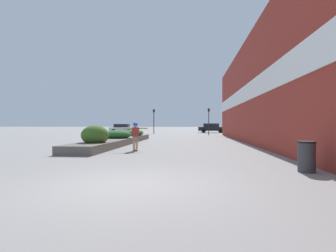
# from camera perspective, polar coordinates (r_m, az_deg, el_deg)

# --- Properties ---
(ground_plane) EXTENTS (300.00, 300.00, 0.00)m
(ground_plane) POSITION_cam_1_polar(r_m,az_deg,el_deg) (6.07, -9.49, -12.66)
(ground_plane) COLOR gray
(building_wall_right) EXTENTS (0.67, 38.00, 7.69)m
(building_wall_right) POSITION_cam_1_polar(r_m,az_deg,el_deg) (17.92, 19.12, 8.25)
(building_wall_right) COLOR maroon
(building_wall_right) RESTS_ON ground_plane
(planter_box) EXTENTS (1.89, 14.09, 1.32)m
(planter_box) POSITION_cam_1_polar(r_m,az_deg,el_deg) (18.56, -10.73, -2.68)
(planter_box) COLOR #605B54
(planter_box) RESTS_ON ground_plane
(skateboard) EXTENTS (0.41, 0.81, 0.09)m
(skateboard) POSITION_cam_1_polar(r_m,az_deg,el_deg) (13.79, -7.12, -5.07)
(skateboard) COLOR olive
(skateboard) RESTS_ON ground_plane
(skateboarder) EXTENTS (1.27, 0.45, 1.40)m
(skateboarder) POSITION_cam_1_polar(r_m,az_deg,el_deg) (13.74, -7.12, -1.47)
(skateboarder) COLOR tan
(skateboarder) RESTS_ON skateboard
(trash_bin) EXTENTS (0.49, 0.49, 0.89)m
(trash_bin) POSITION_cam_1_polar(r_m,az_deg,el_deg) (8.50, 27.94, -5.91)
(trash_bin) COLOR #38383D
(trash_bin) RESTS_ON ground_plane
(car_leftmost) EXTENTS (4.58, 2.01, 1.55)m
(car_leftmost) POSITION_cam_1_polar(r_m,az_deg,el_deg) (44.28, 9.49, -0.40)
(car_leftmost) COLOR black
(car_leftmost) RESTS_ON ground_plane
(car_center_left) EXTENTS (4.20, 1.90, 1.46)m
(car_center_left) POSITION_cam_1_polar(r_m,az_deg,el_deg) (43.15, -9.86, -0.48)
(car_center_left) COLOR silver
(car_center_left) RESTS_ON ground_plane
(car_center_right) EXTENTS (3.89, 1.96, 1.50)m
(car_center_right) POSITION_cam_1_polar(r_m,az_deg,el_deg) (46.56, 18.07, -0.42)
(car_center_right) COLOR maroon
(car_center_right) RESTS_ON ground_plane
(traffic_light_left) EXTENTS (0.28, 0.30, 3.63)m
(traffic_light_left) POSITION_cam_1_polar(r_m,az_deg,el_deg) (38.68, -3.11, 1.94)
(traffic_light_left) COLOR black
(traffic_light_left) RESTS_ON ground_plane
(traffic_light_right) EXTENTS (0.28, 0.30, 3.69)m
(traffic_light_right) POSITION_cam_1_polar(r_m,az_deg,el_deg) (37.91, 8.85, 2.02)
(traffic_light_right) COLOR black
(traffic_light_right) RESTS_ON ground_plane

